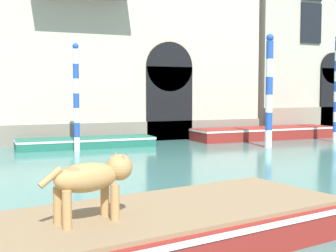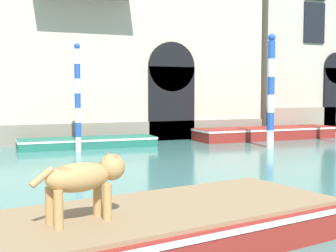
% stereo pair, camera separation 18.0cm
% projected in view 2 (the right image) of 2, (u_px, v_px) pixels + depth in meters
% --- Properties ---
extents(palazzo_right, '(11.91, 6.13, 15.16)m').
position_uv_depth(palazzo_right, '(324.00, 2.00, 27.87)').
color(palazzo_right, '#BCB29E').
rests_on(palazzo_right, ground_plane).
extents(boat_foreground, '(9.20, 3.84, 0.56)m').
position_uv_depth(boat_foreground, '(52.00, 244.00, 5.93)').
color(boat_foreground, maroon).
rests_on(boat_foreground, ground_plane).
extents(dog_on_deck, '(1.28, 0.58, 0.87)m').
position_uv_depth(dog_on_deck, '(85.00, 178.00, 6.02)').
color(dog_on_deck, tan).
rests_on(dog_on_deck, boat_foreground).
extents(boat_moored_near_palazzo, '(5.46, 1.59, 0.39)m').
position_uv_depth(boat_moored_near_palazzo, '(88.00, 142.00, 18.58)').
color(boat_moored_near_palazzo, '#1E6651').
rests_on(boat_moored_near_palazzo, ground_plane).
extents(boat_moored_far, '(6.96, 1.79, 0.54)m').
position_uv_depth(boat_moored_far, '(266.00, 133.00, 21.78)').
color(boat_moored_far, maroon).
rests_on(boat_moored_far, ground_plane).
extents(mooring_pole_0, '(0.29, 0.29, 4.45)m').
position_uv_depth(mooring_pole_0, '(271.00, 91.00, 18.25)').
color(mooring_pole_0, white).
rests_on(mooring_pole_0, ground_plane).
extents(mooring_pole_3, '(0.23, 0.23, 3.98)m').
position_uv_depth(mooring_pole_3, '(78.00, 97.00, 17.16)').
color(mooring_pole_3, white).
rests_on(mooring_pole_3, ground_plane).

